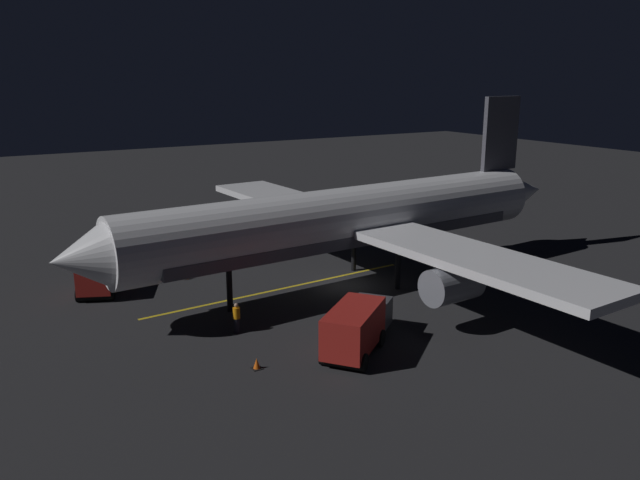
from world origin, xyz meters
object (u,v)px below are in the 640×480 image
ground_crew_worker (237,318)px  traffic_cone_near_left (257,364)px  traffic_cone_near_right (187,275)px  baggage_truck (100,274)px  catering_truck (357,327)px  airliner (353,220)px

ground_crew_worker → traffic_cone_near_left: bearing=167.9°
traffic_cone_near_right → traffic_cone_near_left: bearing=173.1°
ground_crew_worker → baggage_truck: bearing=23.6°
catering_truck → ground_crew_worker: bearing=39.4°
baggage_truck → airliner: bearing=-116.2°
catering_truck → ground_crew_worker: catering_truck is taller
baggage_truck → traffic_cone_near_right: (-0.48, -5.76, -0.91)m
baggage_truck → ground_crew_worker: (-11.17, -4.88, -0.27)m
catering_truck → traffic_cone_near_right: bearing=12.4°
airliner → traffic_cone_near_right: size_ratio=70.65×
baggage_truck → traffic_cone_near_left: (-15.82, -3.89, -0.91)m
catering_truck → ground_crew_worker: 6.99m
baggage_truck → ground_crew_worker: 12.20m
traffic_cone_near_left → catering_truck: bearing=-97.9°
ground_crew_worker → airliner: bearing=-70.0°
airliner → ground_crew_worker: size_ratio=22.33×
airliner → traffic_cone_near_right: (6.96, 9.38, -4.29)m
catering_truck → traffic_cone_near_right: catering_truck is taller
baggage_truck → traffic_cone_near_right: 5.85m
airliner → traffic_cone_near_right: bearing=53.4°
ground_crew_worker → traffic_cone_near_left: (-4.65, 0.99, -0.64)m
ground_crew_worker → traffic_cone_near_left: ground_crew_worker is taller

